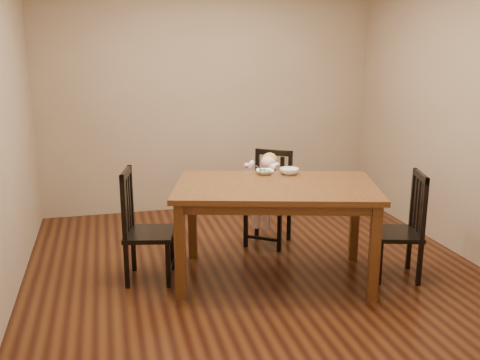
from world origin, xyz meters
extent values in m
cube|color=#44220E|center=(0.00, 0.00, 0.00)|extent=(4.00, 4.00, 0.01)
cube|color=#92795C|center=(0.00, 2.00, 1.35)|extent=(4.00, 0.01, 2.70)
cube|color=#92795C|center=(0.00, -2.00, 1.35)|extent=(4.00, 0.01, 2.70)
cube|color=#92795C|center=(-2.00, 0.00, 1.35)|extent=(0.01, 4.00, 2.70)
cube|color=#92795C|center=(2.00, 0.00, 1.35)|extent=(0.01, 4.00, 2.70)
cube|color=#431C0F|center=(0.12, -0.20, 0.81)|extent=(1.87, 1.41, 0.04)
cube|color=#431C0F|center=(0.12, -0.20, 0.74)|extent=(1.71, 1.25, 0.09)
cube|color=#431C0F|center=(-0.72, -0.40, 0.39)|extent=(0.10, 0.10, 0.79)
cube|color=#431C0F|center=(0.73, -0.81, 0.39)|extent=(0.10, 0.10, 0.79)
cube|color=#431C0F|center=(-0.49, 0.41, 0.39)|extent=(0.10, 0.10, 0.79)
cube|color=#431C0F|center=(0.96, 0.00, 0.39)|extent=(0.10, 0.10, 0.79)
cube|color=black|center=(0.30, 0.59, 0.40)|extent=(0.55, 0.55, 0.04)
cube|color=black|center=(0.54, 0.62, 0.19)|extent=(0.05, 0.05, 0.38)
cube|color=black|center=(0.26, 0.83, 0.19)|extent=(0.05, 0.05, 0.38)
cube|color=black|center=(0.35, 0.36, 0.19)|extent=(0.05, 0.05, 0.38)
cube|color=black|center=(0.06, 0.56, 0.19)|extent=(0.05, 0.05, 0.38)
cube|color=black|center=(0.54, 0.62, 0.68)|extent=(0.05, 0.05, 0.52)
cube|color=black|center=(0.26, 0.83, 0.68)|extent=(0.05, 0.05, 0.52)
cube|color=black|center=(0.40, 0.73, 0.91)|extent=(0.33, 0.25, 0.06)
cube|color=black|center=(0.47, 0.67, 0.65)|extent=(0.04, 0.04, 0.45)
cube|color=black|center=(0.40, 0.73, 0.65)|extent=(0.04, 0.04, 0.45)
cube|color=black|center=(0.32, 0.78, 0.65)|extent=(0.04, 0.04, 0.45)
cube|color=black|center=(-0.92, 0.03, 0.41)|extent=(0.48, 0.49, 0.04)
cube|color=black|center=(-1.05, 0.24, 0.19)|extent=(0.04, 0.04, 0.39)
cube|color=black|center=(-1.13, -0.11, 0.19)|extent=(0.04, 0.04, 0.39)
cube|color=black|center=(-0.72, 0.17, 0.19)|extent=(0.04, 0.04, 0.39)
cube|color=black|center=(-0.80, -0.18, 0.19)|extent=(0.04, 0.04, 0.39)
cube|color=black|center=(-1.05, 0.24, 0.69)|extent=(0.04, 0.04, 0.54)
cube|color=black|center=(-1.13, -0.11, 0.69)|extent=(0.04, 0.04, 0.54)
cube|color=black|center=(-1.09, 0.07, 0.93)|extent=(0.12, 0.39, 0.06)
cube|color=black|center=(-1.07, 0.16, 0.67)|extent=(0.03, 0.05, 0.46)
cube|color=black|center=(-1.09, 0.07, 0.67)|extent=(0.03, 0.05, 0.46)
cube|color=black|center=(-1.11, -0.02, 0.67)|extent=(0.03, 0.05, 0.46)
cube|color=black|center=(1.13, -0.45, 0.39)|extent=(0.48, 0.50, 0.04)
cube|color=black|center=(1.24, -0.66, 0.19)|extent=(0.05, 0.05, 0.37)
cube|color=black|center=(1.34, -0.33, 0.19)|extent=(0.05, 0.05, 0.37)
cube|color=black|center=(0.93, -0.56, 0.19)|extent=(0.05, 0.05, 0.37)
cube|color=black|center=(1.03, -0.23, 0.19)|extent=(0.05, 0.05, 0.37)
cube|color=black|center=(1.24, -0.66, 0.67)|extent=(0.05, 0.05, 0.52)
cube|color=black|center=(1.34, -0.33, 0.67)|extent=(0.05, 0.05, 0.52)
cube|color=black|center=(1.29, -0.49, 0.90)|extent=(0.14, 0.38, 0.05)
cube|color=black|center=(1.26, -0.58, 0.64)|extent=(0.03, 0.04, 0.45)
cube|color=black|center=(1.29, -0.49, 0.64)|extent=(0.03, 0.04, 0.45)
cube|color=black|center=(1.32, -0.41, 0.64)|extent=(0.03, 0.04, 0.45)
imported|color=white|center=(0.14, 0.17, 0.85)|extent=(0.18, 0.18, 0.04)
imported|color=white|center=(0.35, 0.12, 0.86)|extent=(0.22, 0.22, 0.05)
cube|color=silver|center=(0.10, 0.17, 0.88)|extent=(0.06, 0.10, 0.04)
cube|color=silver|center=(0.10, 0.17, 0.87)|extent=(0.04, 0.04, 0.01)
camera|label=1|loc=(-1.23, -4.30, 1.95)|focal=40.00mm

